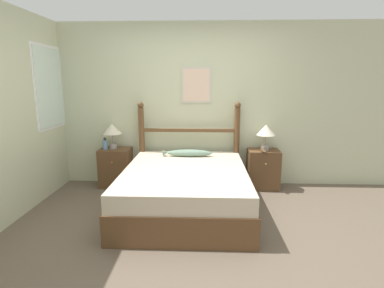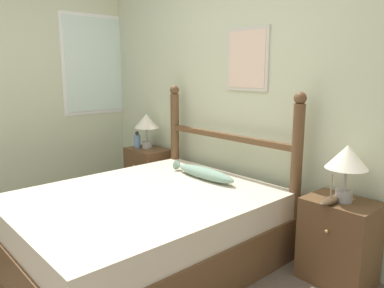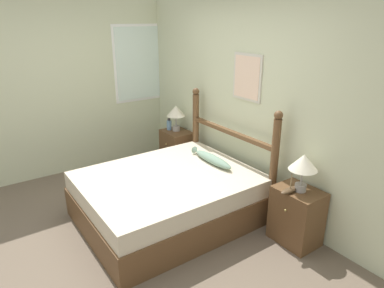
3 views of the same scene
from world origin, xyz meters
TOP-DOWN VIEW (x-y plane):
  - wall_back at (0.00, 1.73)m, footprint 6.40×0.08m
  - bed at (-0.06, 0.62)m, footprint 1.59×1.96m
  - headboard at (-0.06, 1.56)m, footprint 1.60×0.10m
  - nightstand_left at (-1.23, 1.49)m, footprint 0.48×0.38m
  - nightstand_right at (1.11, 1.49)m, footprint 0.48×0.38m
  - table_lamp_left at (-1.26, 1.50)m, footprint 0.28×0.28m
  - table_lamp_right at (1.12, 1.48)m, footprint 0.28×0.28m
  - bottle at (-1.36, 1.44)m, footprint 0.07×0.07m
  - model_boat at (1.08, 1.37)m, footprint 0.08×0.26m
  - fish_pillow at (-0.05, 1.26)m, footprint 0.73×0.14m

SIDE VIEW (x-z plane):
  - bed at x=-0.06m, z-range 0.00..0.56m
  - nightstand_left at x=-1.23m, z-range 0.00..0.61m
  - nightstand_right at x=1.11m, z-range 0.00..0.61m
  - fish_pillow at x=-0.05m, z-range 0.56..0.66m
  - model_boat at x=1.08m, z-range 0.54..0.74m
  - bottle at x=-1.36m, z-range 0.60..0.79m
  - headboard at x=-0.06m, z-range 0.05..1.40m
  - table_lamp_left at x=-1.26m, z-range 0.71..1.11m
  - table_lamp_right at x=1.12m, z-range 0.71..1.11m
  - wall_back at x=0.00m, z-range 0.00..2.55m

